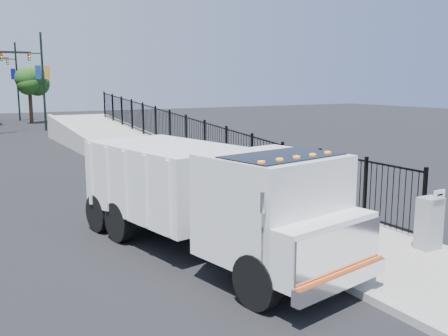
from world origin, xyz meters
TOP-DOWN VIEW (x-y plane):
  - ground at (0.00, 0.00)m, footprint 120.00×120.00m
  - sidewalk at (1.93, -2.00)m, footprint 3.55×12.00m
  - curb at (0.00, -2.00)m, footprint 0.30×12.00m
  - ramp at (2.12, 16.00)m, footprint 3.95×24.06m
  - iron_fence at (3.55, 12.00)m, footprint 0.10×28.00m
  - truck at (-1.50, -0.17)m, footprint 3.94×8.16m
  - worker at (1.25, -0.42)m, footprint 0.60×0.76m
  - utility_cabinet at (3.10, -2.54)m, footprint 0.55×0.40m
  - arrow_sign at (3.10, -2.76)m, footprint 0.35×0.04m
  - debris at (2.96, -0.73)m, footprint 0.35×0.35m
  - light_pole_1 at (0.37, 33.60)m, footprint 3.78×0.22m
  - light_pole_3 at (-0.10, 45.97)m, footprint 3.78×0.22m
  - tree_1 at (0.74, 41.72)m, footprint 2.18×2.18m

SIDE VIEW (x-z plane):
  - ground at x=0.00m, z-range 0.00..0.00m
  - ramp at x=2.12m, z-range -1.60..1.60m
  - sidewalk at x=1.93m, z-range 0.00..0.12m
  - curb at x=0.00m, z-range 0.00..0.16m
  - debris at x=2.96m, z-range 0.12..0.21m
  - utility_cabinet at x=3.10m, z-range 0.12..1.37m
  - iron_fence at x=3.55m, z-range 0.00..1.80m
  - worker at x=1.25m, z-range 0.12..1.95m
  - arrow_sign at x=3.10m, z-range 1.37..1.59m
  - truck at x=-1.50m, z-range 0.17..2.85m
  - tree_1 at x=0.74m, z-range 1.36..6.45m
  - light_pole_1 at x=0.37m, z-range 0.36..8.36m
  - light_pole_3 at x=-0.10m, z-range 0.36..8.36m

